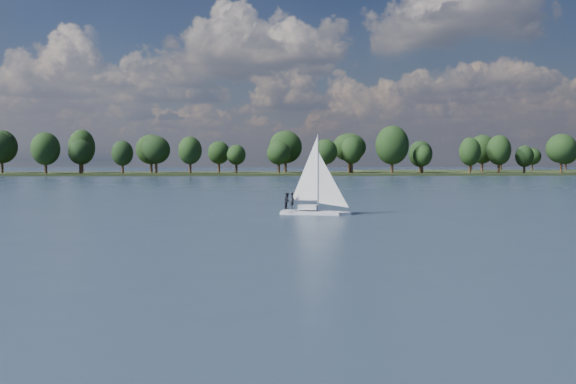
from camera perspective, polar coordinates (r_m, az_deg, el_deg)
name	(u,v)px	position (r m, az deg, el deg)	size (l,w,h in m)	color
ground	(221,189)	(115.23, -6.00, 0.29)	(700.00, 700.00, 0.00)	#233342
far_shore	(238,175)	(227.09, -4.51, 1.55)	(660.00, 40.00, 1.50)	black
sailboat	(311,191)	(60.17, 2.07, 0.09)	(6.24, 3.16, 7.91)	silver
treeline	(223,151)	(223.55, -5.83, 3.61)	(562.13, 73.82, 18.49)	black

